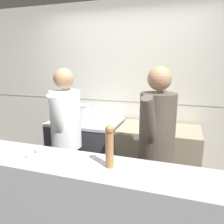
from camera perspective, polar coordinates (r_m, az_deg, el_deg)
wall_back_tiled at (r=3.33m, az=4.01°, el=5.38°), size 8.00×0.06×2.60m
oven_range at (r=3.35m, az=-6.67°, el=-9.66°), size 1.01×0.71×0.90m
prep_counter at (r=3.10m, az=11.91°, el=-12.05°), size 1.04×0.65×0.89m
pass_counter at (r=2.07m, az=-8.90°, el=-25.03°), size 2.65×0.45×0.96m
stock_pot at (r=3.20m, az=-7.53°, el=0.01°), size 0.25×0.25×0.23m
plated_dish_main at (r=2.02m, az=-18.45°, el=-9.95°), size 0.23×0.23×0.08m
pepper_mill at (r=1.65m, az=-0.64°, el=-8.73°), size 0.07×0.07×0.33m
chef_head_cook at (r=2.57m, az=-11.84°, el=-5.64°), size 0.39×0.73×1.68m
chef_sous at (r=2.22m, az=11.52°, el=-8.23°), size 0.41×0.75×1.70m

